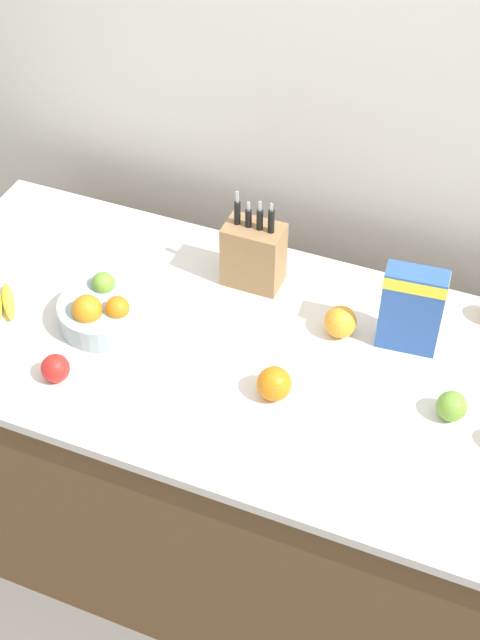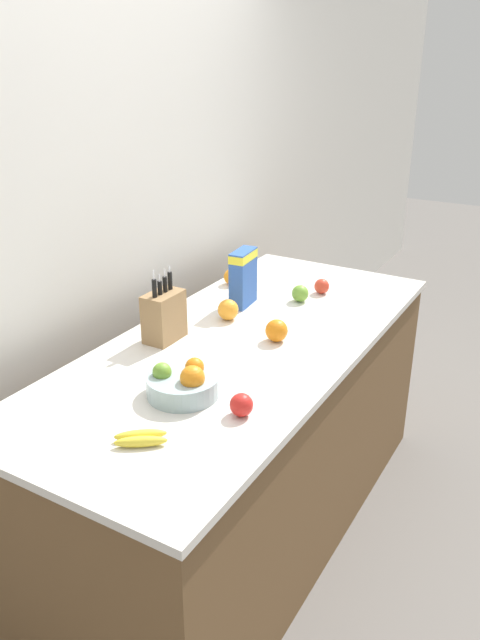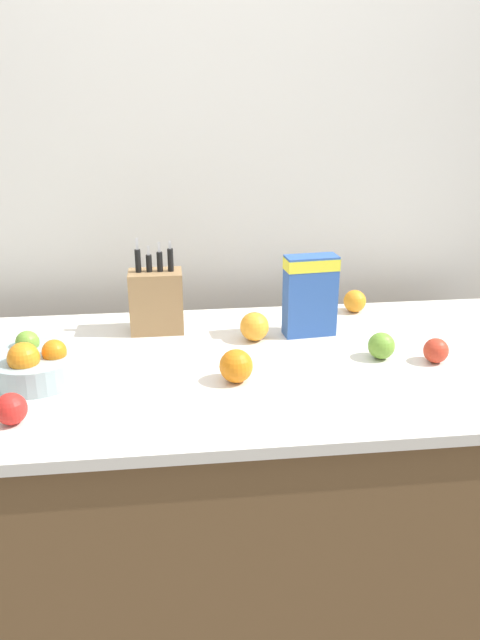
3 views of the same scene
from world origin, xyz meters
TOP-DOWN VIEW (x-y plane):
  - ground_plane at (0.00, 0.00)m, footprint 14.00×14.00m
  - wall_back at (0.00, 0.66)m, footprint 9.00×0.06m
  - counter at (0.00, 0.00)m, footprint 2.09×0.89m
  - knife_block at (-0.14, 0.27)m, footprint 0.16×0.10m
  - cereal_box at (0.33, 0.18)m, footprint 0.17×0.08m
  - fruit_bowl at (-0.46, -0.05)m, footprint 0.24×0.24m
  - banana_bunch at (-0.75, -0.10)m, footprint 0.15×0.16m
  - apple_by_knife_block at (0.49, -0.02)m, footprint 0.08×0.08m
  - apple_rear at (-0.48, -0.27)m, footprint 0.07×0.07m
  - orange_front_right at (0.15, 0.16)m, footprint 0.09×0.09m
  - orange_near_bowl at (0.06, -0.12)m, footprint 0.09×0.09m

SIDE VIEW (x-z plane):
  - ground_plane at x=0.00m, z-range 0.00..0.00m
  - counter at x=0.00m, z-range 0.00..0.92m
  - banana_bunch at x=-0.75m, z-range 0.92..0.95m
  - apple_rear at x=-0.48m, z-range 0.92..0.99m
  - apple_by_knife_block at x=0.49m, z-range 0.92..0.99m
  - orange_front_right at x=0.15m, z-range 0.92..1.00m
  - orange_near_bowl at x=0.06m, z-range 0.92..1.00m
  - fruit_bowl at x=-0.46m, z-range 0.90..1.02m
  - knife_block at x=-0.14m, z-range 0.87..1.17m
  - cereal_box at x=0.33m, z-range 0.93..1.18m
  - wall_back at x=0.00m, z-range 0.00..2.60m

